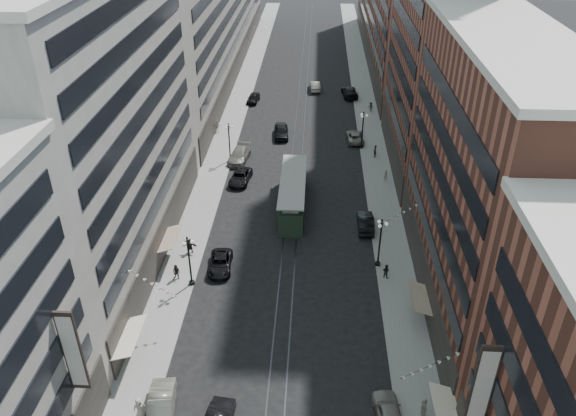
% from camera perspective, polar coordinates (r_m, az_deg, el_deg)
% --- Properties ---
extents(ground, '(220.00, 220.00, 0.00)m').
position_cam_1_polar(ground, '(82.28, 1.01, 6.18)').
color(ground, black).
rests_on(ground, ground).
extents(sidewalk_west, '(4.00, 180.00, 0.15)m').
position_cam_1_polar(sidewalk_west, '(92.34, -5.68, 8.99)').
color(sidewalk_west, gray).
rests_on(sidewalk_west, ground).
extents(sidewalk_east, '(4.00, 180.00, 0.15)m').
position_cam_1_polar(sidewalk_east, '(91.76, 8.20, 8.67)').
color(sidewalk_east, gray).
rests_on(sidewalk_east, ground).
extents(rail_west, '(0.12, 180.00, 0.02)m').
position_cam_1_polar(rail_west, '(91.44, 0.80, 8.87)').
color(rail_west, '#2D2D33').
rests_on(rail_west, ground).
extents(rail_east, '(0.12, 180.00, 0.02)m').
position_cam_1_polar(rail_east, '(91.40, 1.68, 8.84)').
color(rail_east, '#2D2D33').
rests_on(rail_east, ground).
extents(building_west_mid, '(8.00, 36.00, 28.00)m').
position_cam_1_polar(building_west_mid, '(55.37, -17.96, 7.50)').
color(building_west_mid, '#9F998D').
rests_on(building_west_mid, ground).
extents(building_west_far, '(8.00, 90.00, 26.00)m').
position_cam_1_polar(building_west_far, '(114.24, -7.32, 20.04)').
color(building_west_far, '#9F998D').
rests_on(building_west_far, ground).
extents(building_east_mid, '(8.00, 30.00, 24.00)m').
position_cam_1_polar(building_east_mid, '(50.42, 19.44, 2.28)').
color(building_east_mid, brown).
rests_on(building_east_mid, ground).
extents(building_east_tower, '(8.00, 26.00, 42.00)m').
position_cam_1_polar(building_east_tower, '(73.26, 15.27, 19.33)').
color(building_east_tower, brown).
rests_on(building_east_tower, ground).
extents(building_east_far, '(8.00, 72.00, 24.00)m').
position_cam_1_polar(building_east_far, '(122.48, 10.39, 20.08)').
color(building_east_far, brown).
rests_on(building_east_far, ground).
extents(lamppost_sw_far, '(1.03, 1.14, 5.52)m').
position_cam_1_polar(lamppost_sw_far, '(54.34, -10.00, -5.17)').
color(lamppost_sw_far, black).
rests_on(lamppost_sw_far, sidewalk_west).
extents(lamppost_sw_mid, '(1.03, 1.14, 5.52)m').
position_cam_1_polar(lamppost_sw_mid, '(77.28, -5.99, 6.80)').
color(lamppost_sw_mid, black).
rests_on(lamppost_sw_mid, sidewalk_west).
extents(lamppost_se_far, '(1.03, 1.14, 5.52)m').
position_cam_1_polar(lamppost_se_far, '(56.74, 9.33, -3.34)').
color(lamppost_se_far, black).
rests_on(lamppost_se_far, sidewalk_east).
extents(lamppost_se_mid, '(1.03, 1.14, 5.52)m').
position_cam_1_polar(lamppost_se_mid, '(81.26, 7.59, 7.96)').
color(lamppost_se_mid, black).
rests_on(lamppost_se_mid, sidewalk_east).
extents(streetcar, '(2.97, 13.41, 3.71)m').
position_cam_1_polar(streetcar, '(66.57, 0.49, 1.35)').
color(streetcar, '#233726').
rests_on(streetcar, ground).
extents(car_1, '(2.50, 5.40, 1.71)m').
position_cam_1_polar(car_1, '(44.95, -12.77, -19.19)').
color(car_1, slate).
rests_on(car_1, ground).
extents(car_2, '(2.48, 4.94, 1.34)m').
position_cam_1_polar(car_2, '(57.47, -6.89, -5.60)').
color(car_2, black).
rests_on(car_2, ground).
extents(car_4, '(2.47, 4.97, 1.63)m').
position_cam_1_polar(car_4, '(44.28, 10.25, -19.93)').
color(car_4, gray).
rests_on(car_4, ground).
extents(pedestrian_1, '(1.06, 0.83, 1.91)m').
position_cam_1_polar(pedestrian_1, '(44.97, -14.84, -19.05)').
color(pedestrian_1, '#B4A495').
rests_on(pedestrian_1, sidewalk_west).
extents(pedestrian_2, '(0.88, 0.62, 1.63)m').
position_cam_1_polar(pedestrian_2, '(56.51, -11.27, -6.40)').
color(pedestrian_2, black).
rests_on(pedestrian_2, sidewalk_west).
extents(pedestrian_4, '(0.63, 1.09, 1.75)m').
position_cam_1_polar(pedestrian_4, '(44.86, 13.65, -19.15)').
color(pedestrian_4, '#A9A28C').
rests_on(pedestrian_4, sidewalk_east).
extents(car_7, '(2.91, 5.34, 1.42)m').
position_cam_1_polar(car_7, '(72.82, -4.86, 3.15)').
color(car_7, black).
rests_on(car_7, ground).
extents(car_8, '(3.06, 6.05, 1.69)m').
position_cam_1_polar(car_8, '(78.32, -4.96, 5.38)').
color(car_8, slate).
rests_on(car_8, ground).
extents(car_9, '(2.25, 4.56, 1.50)m').
position_cam_1_polar(car_9, '(99.11, -3.55, 11.09)').
color(car_9, black).
rests_on(car_9, ground).
extents(car_10, '(1.70, 4.86, 1.60)m').
position_cam_1_polar(car_10, '(63.72, 7.89, -1.44)').
color(car_10, black).
rests_on(car_10, ground).
extents(car_11, '(2.54, 5.13, 1.40)m').
position_cam_1_polar(car_11, '(84.60, 6.82, 7.22)').
color(car_11, gray).
rests_on(car_11, ground).
extents(car_12, '(3.09, 6.21, 1.73)m').
position_cam_1_polar(car_12, '(102.20, 6.28, 11.67)').
color(car_12, black).
rests_on(car_12, ground).
extents(car_13, '(2.51, 5.39, 1.79)m').
position_cam_1_polar(car_13, '(85.35, -0.70, 7.81)').
color(car_13, black).
rests_on(car_13, ground).
extents(car_14, '(2.11, 4.99, 1.60)m').
position_cam_1_polar(car_14, '(104.71, 2.75, 12.27)').
color(car_14, gray).
rests_on(car_14, ground).
extents(pedestrian_5, '(1.54, 0.53, 1.64)m').
position_cam_1_polar(pedestrian_5, '(59.91, -9.93, -3.80)').
color(pedestrian_5, black).
rests_on(pedestrian_5, sidewalk_west).
extents(pedestrian_6, '(1.13, 0.67, 1.81)m').
position_cam_1_polar(pedestrian_6, '(87.28, -7.19, 8.23)').
color(pedestrian_6, '#BEB29D').
rests_on(pedestrian_6, sidewalk_west).
extents(pedestrian_7, '(0.84, 0.74, 1.52)m').
position_cam_1_polar(pedestrian_7, '(56.51, 9.92, -6.32)').
color(pedestrian_7, black).
rests_on(pedestrian_7, sidewalk_east).
extents(pedestrian_8, '(0.75, 0.70, 1.72)m').
position_cam_1_polar(pedestrian_8, '(73.63, 9.88, 3.37)').
color(pedestrian_8, '#A7A18B').
rests_on(pedestrian_8, sidewalk_east).
extents(pedestrian_9, '(1.10, 0.78, 1.58)m').
position_cam_1_polar(pedestrian_9, '(95.50, 8.40, 10.13)').
color(pedestrian_9, black).
rests_on(pedestrian_9, sidewalk_east).
extents(pedestrian_extra_0, '(0.51, 0.70, 1.77)m').
position_cam_1_polar(pedestrian_extra_0, '(79.60, 8.82, 5.72)').
color(pedestrian_extra_0, black).
rests_on(pedestrian_extra_0, sidewalk_east).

